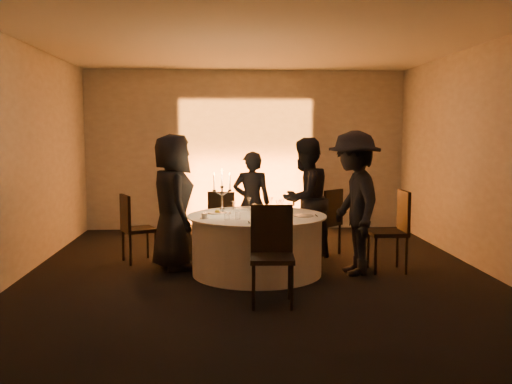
{
  "coord_description": "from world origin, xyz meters",
  "views": [
    {
      "loc": [
        -0.44,
        -7.29,
        1.84
      ],
      "look_at": [
        0.0,
        0.2,
        1.05
      ],
      "focal_mm": 40.0,
      "sensor_mm": 36.0,
      "label": 1
    }
  ],
  "objects": [
    {
      "name": "floor",
      "position": [
        0.0,
        0.0,
        0.0
      ],
      "size": [
        7.0,
        7.0,
        0.0
      ],
      "primitive_type": "plane",
      "color": "black",
      "rests_on": "ground"
    },
    {
      "name": "chair_front",
      "position": [
        0.09,
        -1.28,
        0.6
      ],
      "size": [
        0.49,
        0.49,
        1.05
      ],
      "rotation": [
        0.0,
        0.0,
        -0.06
      ],
      "color": "black",
      "rests_on": "floor"
    },
    {
      "name": "wall_left",
      "position": [
        -3.0,
        0.0,
        1.5
      ],
      "size": [
        0.0,
        7.0,
        7.0
      ],
      "primitive_type": "plane",
      "rotation": [
        1.57,
        0.0,
        1.57
      ],
      "color": "#A39D97",
      "rests_on": "floor"
    },
    {
      "name": "banquet_table",
      "position": [
        0.0,
        0.0,
        0.38
      ],
      "size": [
        1.8,
        1.8,
        0.77
      ],
      "color": "black",
      "rests_on": "floor"
    },
    {
      "name": "wine_glass_g",
      "position": [
        0.34,
        0.12,
        0.91
      ],
      "size": [
        0.07,
        0.07,
        0.19
      ],
      "color": "white",
      "rests_on": "banquet_table"
    },
    {
      "name": "wine_glass_a",
      "position": [
        -0.05,
        -0.34,
        0.91
      ],
      "size": [
        0.07,
        0.07,
        0.19
      ],
      "color": "white",
      "rests_on": "banquet_table"
    },
    {
      "name": "guest_back_right",
      "position": [
        0.74,
        0.8,
        0.88
      ],
      "size": [
        1.08,
        1.07,
        1.76
      ],
      "primitive_type": "imported",
      "rotation": [
        0.0,
        0.0,
        -2.39
      ],
      "color": "black",
      "rests_on": "floor"
    },
    {
      "name": "plate_front",
      "position": [
        0.04,
        -0.62,
        0.78
      ],
      "size": [
        0.36,
        0.24,
        0.01
      ],
      "color": "white",
      "rests_on": "banquet_table"
    },
    {
      "name": "uplighter_fixture",
      "position": [
        0.0,
        3.2,
        0.05
      ],
      "size": [
        0.25,
        0.12,
        0.1
      ],
      "primitive_type": "cube",
      "color": "black",
      "rests_on": "floor"
    },
    {
      "name": "wine_glass_c",
      "position": [
        -0.31,
        -0.07,
        0.91
      ],
      "size": [
        0.07,
        0.07,
        0.19
      ],
      "color": "white",
      "rests_on": "banquet_table"
    },
    {
      "name": "wine_glass_f",
      "position": [
        0.39,
        -0.31,
        0.91
      ],
      "size": [
        0.07,
        0.07,
        0.19
      ],
      "color": "white",
      "rests_on": "banquet_table"
    },
    {
      "name": "plate_right",
      "position": [
        0.58,
        -0.14,
        0.78
      ],
      "size": [
        0.36,
        0.26,
        0.01
      ],
      "color": "white",
      "rests_on": "banquet_table"
    },
    {
      "name": "plate_left",
      "position": [
        -0.51,
        0.18,
        0.79
      ],
      "size": [
        0.36,
        0.26,
        0.08
      ],
      "color": "white",
      "rests_on": "banquet_table"
    },
    {
      "name": "ceiling",
      "position": [
        0.0,
        0.0,
        3.0
      ],
      "size": [
        7.0,
        7.0,
        0.0
      ],
      "primitive_type": "plane",
      "rotation": [
        3.14,
        0.0,
        0.0
      ],
      "color": "silver",
      "rests_on": "wall_back"
    },
    {
      "name": "chair_back_right",
      "position": [
        1.11,
        1.05,
        0.56
      ],
      "size": [
        0.62,
        0.62,
        1.0
      ],
      "rotation": [
        0.0,
        0.0,
        -2.38
      ],
      "color": "black",
      "rests_on": "floor"
    },
    {
      "name": "guest_back_left",
      "position": [
        -0.01,
        1.2,
        0.78
      ],
      "size": [
        0.57,
        0.37,
        1.55
      ],
      "primitive_type": "imported",
      "rotation": [
        0.0,
        0.0,
        3.14
      ],
      "color": "black",
      "rests_on": "floor"
    },
    {
      "name": "guest_left",
      "position": [
        -1.11,
        0.33,
        0.91
      ],
      "size": [
        0.81,
        1.02,
        1.82
      ],
      "primitive_type": "imported",
      "rotation": [
        0.0,
        0.0,
        1.86
      ],
      "color": "black",
      "rests_on": "floor"
    },
    {
      "name": "wine_glass_b",
      "position": [
        0.22,
        0.39,
        0.91
      ],
      "size": [
        0.07,
        0.07,
        0.19
      ],
      "color": "white",
      "rests_on": "banquet_table"
    },
    {
      "name": "candelabra",
      "position": [
        -0.45,
        0.13,
        0.98
      ],
      "size": [
        0.25,
        0.12,
        0.6
      ],
      "color": "silver",
      "rests_on": "banquet_table"
    },
    {
      "name": "tumbler_a",
      "position": [
        0.12,
        0.28,
        0.82
      ],
      "size": [
        0.07,
        0.07,
        0.09
      ],
      "primitive_type": "cylinder",
      "color": "white",
      "rests_on": "banquet_table"
    },
    {
      "name": "chair_left",
      "position": [
        -1.7,
        0.73,
        0.55
      ],
      "size": [
        0.56,
        0.56,
        0.97
      ],
      "rotation": [
        0.0,
        0.0,
        2.01
      ],
      "color": "black",
      "rests_on": "floor"
    },
    {
      "name": "tumbler_b",
      "position": [
        -0.26,
        -0.34,
        0.82
      ],
      "size": [
        0.07,
        0.07,
        0.09
      ],
      "primitive_type": "cylinder",
      "color": "white",
      "rests_on": "banquet_table"
    },
    {
      "name": "wall_back",
      "position": [
        0.0,
        3.5,
        1.5
      ],
      "size": [
        7.0,
        0.0,
        7.0
      ],
      "primitive_type": "plane",
      "rotation": [
        1.57,
        0.0,
        0.0
      ],
      "color": "#A39D97",
      "rests_on": "floor"
    },
    {
      "name": "guest_right",
      "position": [
        1.25,
        -0.08,
        0.93
      ],
      "size": [
        0.76,
        1.24,
        1.86
      ],
      "primitive_type": "imported",
      "rotation": [
        0.0,
        0.0,
        -1.51
      ],
      "color": "black",
      "rests_on": "floor"
    },
    {
      "name": "wall_right",
      "position": [
        3.0,
        0.0,
        1.5
      ],
      "size": [
        0.0,
        7.0,
        7.0
      ],
      "primitive_type": "plane",
      "rotation": [
        1.57,
        0.0,
        -1.57
      ],
      "color": "#A39D97",
      "rests_on": "floor"
    },
    {
      "name": "chair_right",
      "position": [
        1.82,
        0.02,
        0.61
      ],
      "size": [
        0.48,
        0.48,
        1.07
      ],
      "rotation": [
        0.0,
        0.0,
        -1.59
      ],
      "color": "black",
      "rests_on": "floor"
    },
    {
      "name": "wall_front",
      "position": [
        0.0,
        -3.5,
        1.5
      ],
      "size": [
        7.0,
        0.0,
        7.0
      ],
      "primitive_type": "plane",
      "rotation": [
        -1.57,
        0.0,
        0.0
      ],
      "color": "#A39D97",
      "rests_on": "floor"
    },
    {
      "name": "plate_back_right",
      "position": [
        0.35,
        0.49,
        0.78
      ],
      "size": [
        0.35,
        0.25,
        0.01
      ],
      "color": "white",
      "rests_on": "banquet_table"
    },
    {
      "name": "tumbler_c",
      "position": [
        -0.39,
        -0.36,
        0.82
      ],
      "size": [
        0.07,
        0.07,
        0.09
      ],
      "primitive_type": "cylinder",
      "color": "white",
      "rests_on": "banquet_table"
    },
    {
      "name": "wine_glass_e",
      "position": [
        0.27,
        0.0,
        0.91
      ],
      "size": [
        0.07,
        0.07,
        0.19
      ],
      "color": "white",
      "rests_on": "banquet_table"
    },
    {
      "name": "wine_glass_d",
      "position": [
        -0.09,
        0.36,
        0.91
      ],
      "size": [
        0.07,
        0.07,
        0.19
      ],
      "color": "white",
      "rests_on": "banquet_table"
    },
    {
      "name": "plate_back_left",
      "position": [
        -0.13,
        0.58,
        0.78
      ],
      "size": [
        0.36,
        0.29,
        0.01
      ],
      "color": "white",
      "rests_on": "banquet_table"
    },
    {
      "name": "coffee_cup",
      "position": [
        -0.67,
        -0.25,
        0.8
      ],
      "size": [
        0.11,
        0.11,
        0.07
      ],
      "color": "white",
      "rests_on": "banquet_table"
    },
    {
      "name": "chair_back_left",
      "position": [
        -0.44,
        1.35,
        0.53
      ],
      "size": [
        0.51,
        0.51,
        0.95
      ],
      "rotation": [
        0.0,
        0.0,
        2.86
      ],
      "color": "black",
      "rests_on": "floor"
    }
  ]
}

